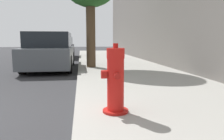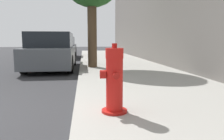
% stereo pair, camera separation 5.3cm
% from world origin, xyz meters
% --- Properties ---
extents(sidewalk_slab, '(3.45, 40.00, 0.13)m').
position_xyz_m(sidewalk_slab, '(3.67, 0.00, 0.06)').
color(sidewalk_slab, '#99968E').
rests_on(sidewalk_slab, ground_plane).
extents(fire_hydrant, '(0.38, 0.37, 0.97)m').
position_xyz_m(fire_hydrant, '(2.52, 0.18, 0.57)').
color(fire_hydrant, '#A91511').
rests_on(fire_hydrant, sidewalk_slab).
extents(parked_car_near, '(1.76, 4.16, 1.45)m').
position_xyz_m(parked_car_near, '(0.84, 6.21, 0.69)').
color(parked_car_near, '#4C5156').
rests_on(parked_car_near, ground_plane).
extents(parked_car_mid, '(1.72, 4.28, 1.39)m').
position_xyz_m(parked_car_mid, '(0.70, 12.23, 0.68)').
color(parked_car_mid, black).
rests_on(parked_car_mid, ground_plane).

